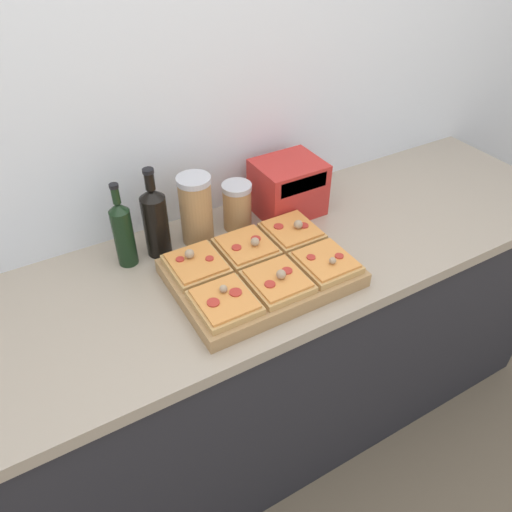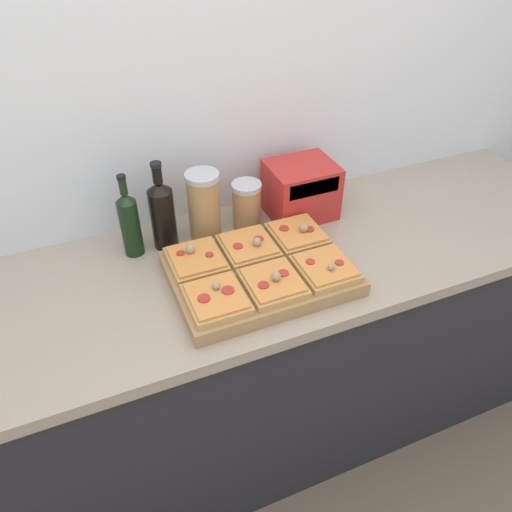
# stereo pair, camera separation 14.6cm
# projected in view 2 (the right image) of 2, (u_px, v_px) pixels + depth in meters

# --- Properties ---
(ground_plane) EXTENTS (12.00, 12.00, 0.00)m
(ground_plane) POSITION_uv_depth(u_px,v_px,m) (264.00, 507.00, 1.85)
(ground_plane) COLOR brown
(wall_back) EXTENTS (6.00, 0.06, 2.50)m
(wall_back) POSITION_uv_depth(u_px,v_px,m) (182.00, 118.00, 1.56)
(wall_back) COLOR silver
(wall_back) RESTS_ON ground_plane
(kitchen_counter) EXTENTS (2.63, 0.67, 0.91)m
(kitchen_counter) POSITION_uv_depth(u_px,v_px,m) (230.00, 365.00, 1.80)
(kitchen_counter) COLOR #232328
(kitchen_counter) RESTS_ON ground_plane
(cutting_board) EXTENTS (0.51, 0.38, 0.04)m
(cutting_board) POSITION_uv_depth(u_px,v_px,m) (260.00, 273.00, 1.46)
(cutting_board) COLOR #A37A4C
(cutting_board) RESTS_ON kitchen_counter
(pizza_slice_back_left) EXTENTS (0.16, 0.17, 0.06)m
(pizza_slice_back_left) POSITION_uv_depth(u_px,v_px,m) (196.00, 259.00, 1.45)
(pizza_slice_back_left) COLOR tan
(pizza_slice_back_left) RESTS_ON cutting_board
(pizza_slice_back_center) EXTENTS (0.16, 0.17, 0.05)m
(pizza_slice_back_center) POSITION_uv_depth(u_px,v_px,m) (249.00, 246.00, 1.50)
(pizza_slice_back_center) COLOR tan
(pizza_slice_back_center) RESTS_ON cutting_board
(pizza_slice_back_right) EXTENTS (0.16, 0.17, 0.06)m
(pizza_slice_back_right) POSITION_uv_depth(u_px,v_px,m) (298.00, 234.00, 1.55)
(pizza_slice_back_right) COLOR tan
(pizza_slice_back_right) RESTS_ON cutting_board
(pizza_slice_front_left) EXTENTS (0.16, 0.17, 0.05)m
(pizza_slice_front_left) POSITION_uv_depth(u_px,v_px,m) (216.00, 298.00, 1.33)
(pizza_slice_front_left) COLOR tan
(pizza_slice_front_left) RESTS_ON cutting_board
(pizza_slice_front_center) EXTENTS (0.16, 0.17, 0.06)m
(pizza_slice_front_center) POSITION_uv_depth(u_px,v_px,m) (273.00, 282.00, 1.37)
(pizza_slice_front_center) COLOR tan
(pizza_slice_front_center) RESTS_ON cutting_board
(pizza_slice_front_right) EXTENTS (0.16, 0.17, 0.05)m
(pizza_slice_front_right) POSITION_uv_depth(u_px,v_px,m) (325.00, 268.00, 1.43)
(pizza_slice_front_right) COLOR tan
(pizza_slice_front_right) RESTS_ON cutting_board
(olive_oil_bottle) EXTENTS (0.06, 0.06, 0.28)m
(olive_oil_bottle) POSITION_uv_depth(u_px,v_px,m) (130.00, 223.00, 1.51)
(olive_oil_bottle) COLOR black
(olive_oil_bottle) RESTS_ON kitchen_counter
(wine_bottle) EXTENTS (0.08, 0.08, 0.29)m
(wine_bottle) POSITION_uv_depth(u_px,v_px,m) (162.00, 213.00, 1.53)
(wine_bottle) COLOR black
(wine_bottle) RESTS_ON kitchen_counter
(grain_jar_tall) EXTENTS (0.11, 0.11, 0.23)m
(grain_jar_tall) POSITION_uv_depth(u_px,v_px,m) (205.00, 205.00, 1.58)
(grain_jar_tall) COLOR #AD7F4C
(grain_jar_tall) RESTS_ON kitchen_counter
(grain_jar_short) EXTENTS (0.10, 0.10, 0.16)m
(grain_jar_short) POSITION_uv_depth(u_px,v_px,m) (247.00, 205.00, 1.64)
(grain_jar_short) COLOR #AD7F4C
(grain_jar_short) RESTS_ON kitchen_counter
(toaster_oven) EXTENTS (0.25, 0.19, 0.19)m
(toaster_oven) POSITION_uv_depth(u_px,v_px,m) (301.00, 190.00, 1.69)
(toaster_oven) COLOR red
(toaster_oven) RESTS_ON kitchen_counter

